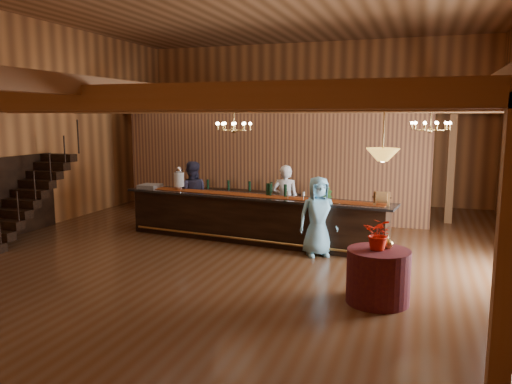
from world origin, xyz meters
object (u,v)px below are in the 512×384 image
(round_table, at_px, (378,276))
(staff_second, at_px, (192,196))
(tasting_bar, at_px, (252,218))
(guest, at_px, (318,216))
(floor_plant, at_px, (320,206))
(beverage_dispenser, at_px, (179,179))
(chandelier_right, at_px, (431,126))
(raffle_drum, at_px, (382,198))
(chandelier_left, at_px, (234,126))
(bartender, at_px, (285,201))
(pendant_lamp, at_px, (383,155))
(backbar_shelf, at_px, (250,205))

(round_table, distance_m, staff_second, 6.41)
(tasting_bar, distance_m, guest, 1.89)
(round_table, height_order, floor_plant, floor_plant)
(tasting_bar, height_order, staff_second, staff_second)
(beverage_dispenser, height_order, chandelier_right, chandelier_right)
(raffle_drum, distance_m, chandelier_left, 3.55)
(bartender, height_order, staff_second, staff_second)
(tasting_bar, height_order, raffle_drum, raffle_drum)
(beverage_dispenser, distance_m, chandelier_right, 6.17)
(tasting_bar, relative_size, staff_second, 3.73)
(beverage_dispenser, distance_m, floor_plant, 3.83)
(raffle_drum, bearing_deg, tasting_bar, 172.05)
(pendant_lamp, height_order, bartender, pendant_lamp)
(beverage_dispenser, height_order, bartender, bartender)
(pendant_lamp, distance_m, bartender, 4.94)
(guest, bearing_deg, bartender, 101.08)
(chandelier_right, relative_size, staff_second, 0.44)
(backbar_shelf, relative_size, chandelier_right, 3.79)
(backbar_shelf, relative_size, floor_plant, 2.56)
(raffle_drum, height_order, chandelier_right, chandelier_right)
(tasting_bar, xyz_separation_m, chandelier_right, (3.93, 0.19, 2.22))
(backbar_shelf, relative_size, staff_second, 1.66)
(chandelier_right, xyz_separation_m, bartender, (-3.34, 0.63, -1.90))
(round_table, relative_size, pendant_lamp, 1.13)
(backbar_shelf, height_order, guest, guest)
(tasting_bar, bearing_deg, floor_plant, 65.51)
(tasting_bar, distance_m, round_table, 4.46)
(staff_second, height_order, guest, staff_second)
(bartender, bearing_deg, raffle_drum, 144.65)
(tasting_bar, bearing_deg, guest, -14.23)
(tasting_bar, relative_size, guest, 3.94)
(round_table, relative_size, bartender, 0.56)
(raffle_drum, distance_m, staff_second, 5.10)
(staff_second, bearing_deg, floor_plant, -177.01)
(chandelier_right, relative_size, floor_plant, 0.68)
(staff_second, height_order, floor_plant, staff_second)
(raffle_drum, xyz_separation_m, bartender, (-2.43, 1.25, -0.40))
(tasting_bar, bearing_deg, staff_second, 166.43)
(bartender, height_order, floor_plant, bartender)
(backbar_shelf, xyz_separation_m, floor_plant, (2.14, -0.37, 0.16))
(backbar_shelf, bearing_deg, beverage_dispenser, -109.83)
(beverage_dispenser, bearing_deg, guest, -14.46)
(tasting_bar, distance_m, beverage_dispenser, 2.26)
(chandelier_right, bearing_deg, floor_plant, 145.59)
(chandelier_right, bearing_deg, tasting_bar, -177.17)
(chandelier_right, xyz_separation_m, floor_plant, (-2.69, 1.84, -2.21))
(chandelier_right, xyz_separation_m, staff_second, (-5.86, 0.53, -1.88))
(chandelier_left, height_order, floor_plant, chandelier_left)
(pendant_lamp, bearing_deg, beverage_dispenser, 147.33)
(backbar_shelf, bearing_deg, chandelier_right, -14.94)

